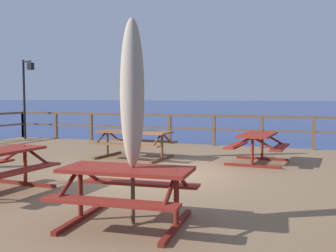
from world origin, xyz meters
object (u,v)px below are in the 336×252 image
Objects in this scene: picnic_table_front_right at (134,138)px; picnic_table_mid_centre at (127,183)px; patio_umbrella_tall_back_left at (133,90)px; patio_umbrella_short_back at (132,94)px; picnic_table_back_right at (258,142)px; lamp_post_hooked at (26,87)px.

picnic_table_mid_centre is (2.41, -5.32, -0.01)m from picnic_table_front_right.
patio_umbrella_tall_back_left reaches higher than patio_umbrella_short_back.
patio_umbrella_short_back is at bearing 31.27° from picnic_table_mid_centre.
picnic_table_mid_centre is 0.61× the size of patio_umbrella_tall_back_left.
patio_umbrella_tall_back_left is at bearing 149.88° from picnic_table_front_right.
picnic_table_front_right is 1.35m from patio_umbrella_tall_back_left.
picnic_table_back_right is at bearing 81.17° from patio_umbrella_short_back.
patio_umbrella_tall_back_left is 5.86m from patio_umbrella_short_back.
picnic_table_back_right is (3.35, 0.33, -0.01)m from picnic_table_front_right.
lamp_post_hooked is (-8.60, 8.37, 1.56)m from picnic_table_mid_centre.
lamp_post_hooked reaches higher than picnic_table_front_right.
lamp_post_hooked reaches higher than picnic_table_mid_centre.
patio_umbrella_short_back is at bearing -98.83° from picnic_table_back_right.
lamp_post_hooked is at bearing 136.13° from patio_umbrella_short_back.
picnic_table_mid_centre is at bearing -65.62° from picnic_table_front_right.
picnic_table_mid_centre is at bearing -99.45° from picnic_table_back_right.
patio_umbrella_tall_back_left is (-3.38, -0.32, 1.36)m from picnic_table_back_right.
patio_umbrella_short_back is at bearing -64.82° from picnic_table_front_right.
picnic_table_back_right is 0.63× the size of patio_umbrella_short_back.
picnic_table_mid_centre is 12.10m from lamp_post_hooked.
picnic_table_front_right and picnic_table_back_right have the same top height.
patio_umbrella_short_back is at bearing -43.87° from lamp_post_hooked.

